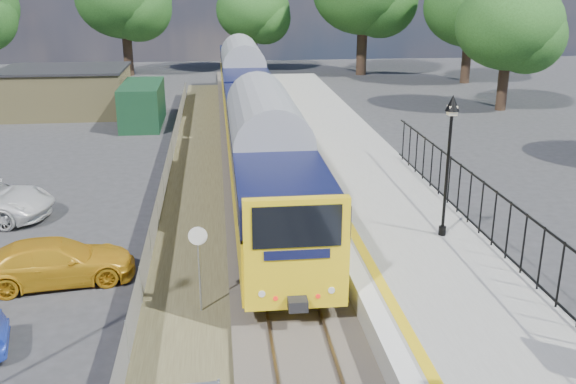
{
  "coord_description": "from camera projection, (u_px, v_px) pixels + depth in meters",
  "views": [
    {
      "loc": [
        -1.88,
        -12.72,
        8.9
      ],
      "look_at": [
        0.42,
        7.68,
        2.0
      ],
      "focal_mm": 40.0,
      "sensor_mm": 36.0,
      "label": 1
    }
  ],
  "objects": [
    {
      "name": "ground",
      "position": [
        307.0,
        377.0,
        15.01
      ],
      "size": [
        120.0,
        120.0,
        0.0
      ],
      "primitive_type": "plane",
      "color": "#2D2D30",
      "rests_on": "ground"
    },
    {
      "name": "outbuilding",
      "position": [
        80.0,
        93.0,
        42.77
      ],
      "size": [
        10.8,
        10.1,
        3.12
      ],
      "color": "#968955",
      "rests_on": "ground"
    },
    {
      "name": "wire_fence",
      "position": [
        161.0,
        195.0,
        25.68
      ],
      "size": [
        0.06,
        52.0,
        1.2
      ],
      "color": "#999EA3",
      "rests_on": "ground"
    },
    {
      "name": "train",
      "position": [
        251.0,
        102.0,
        35.37
      ],
      "size": [
        2.82,
        40.83,
        3.51
      ],
      "color": "yellow",
      "rests_on": "ground"
    },
    {
      "name": "track_bed",
      "position": [
        258.0,
        224.0,
        24.05
      ],
      "size": [
        5.9,
        80.0,
        0.29
      ],
      "color": "#473F38",
      "rests_on": "ground"
    },
    {
      "name": "platform_edge",
      "position": [
        335.0,
        217.0,
        22.49
      ],
      "size": [
        0.9,
        70.0,
        0.01
      ],
      "color": "silver",
      "rests_on": "platform"
    },
    {
      "name": "speed_sign",
      "position": [
        199.0,
        256.0,
        17.35
      ],
      "size": [
        0.52,
        0.1,
        2.58
      ],
      "rotation": [
        0.0,
        0.0,
        -0.01
      ],
      "color": "#999EA3",
      "rests_on": "ground"
    },
    {
      "name": "car_yellow",
      "position": [
        56.0,
        262.0,
        19.49
      ],
      "size": [
        4.92,
        2.6,
        1.36
      ],
      "primitive_type": "imported",
      "rotation": [
        0.0,
        0.0,
        1.73
      ],
      "color": "gold",
      "rests_on": "ground"
    },
    {
      "name": "platform",
      "position": [
        392.0,
        227.0,
        22.85
      ],
      "size": [
        5.0,
        70.0,
        0.9
      ],
      "primitive_type": "cube",
      "color": "gray",
      "rests_on": "ground"
    },
    {
      "name": "tree_line",
      "position": [
        253.0,
        6.0,
        52.62
      ],
      "size": [
        56.8,
        43.8,
        11.88
      ],
      "color": "#332319",
      "rests_on": "ground"
    },
    {
      "name": "palisade_fence",
      "position": [
        537.0,
        254.0,
        17.23
      ],
      "size": [
        0.12,
        26.0,
        2.0
      ],
      "color": "black",
      "rests_on": "platform"
    },
    {
      "name": "victorian_lamp_north",
      "position": [
        450.0,
        133.0,
        19.86
      ],
      "size": [
        0.44,
        0.44,
        4.6
      ],
      "color": "black",
      "rests_on": "platform"
    }
  ]
}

